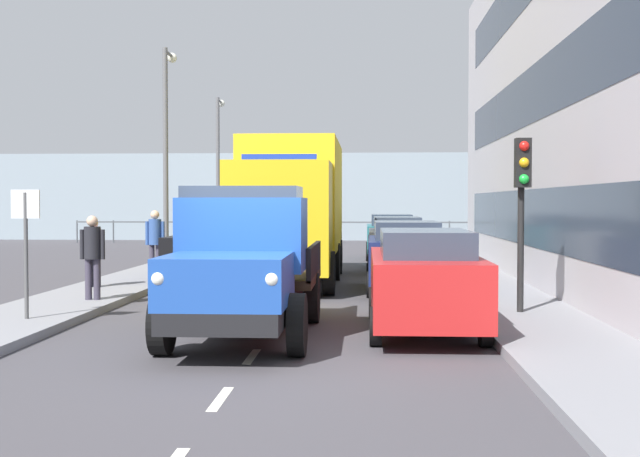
{
  "coord_description": "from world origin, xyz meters",
  "views": [
    {
      "loc": [
        -1.6,
        11.22,
        2.18
      ],
      "look_at": [
        -0.2,
        -13.46,
        1.37
      ],
      "focal_mm": 45.25,
      "sensor_mm": 36.0,
      "label": 1
    }
  ],
  "objects": [
    {
      "name": "sidewalk_left",
      "position": [
        -4.58,
        -10.32,
        0.07
      ],
      "size": [
        2.1,
        43.49,
        0.15
      ],
      "primitive_type": "cube",
      "color": "gray",
      "rests_on": "ground_plane"
    },
    {
      "name": "sea_horizon",
      "position": [
        0.0,
        -35.07,
        2.5
      ],
      "size": [
        80.0,
        0.8,
        5.0
      ],
      "primitive_type": "cube",
      "color": "#84939E",
      "rests_on": "ground_plane"
    },
    {
      "name": "truck_vintage_blue",
      "position": [
        0.33,
        -1.35,
        1.18
      ],
      "size": [
        2.17,
        5.64,
        2.43
      ],
      "color": "black",
      "rests_on": "ground_plane"
    },
    {
      "name": "car_silver_kerbside_2",
      "position": [
        -2.58,
        -14.42,
        0.9
      ],
      "size": [
        1.83,
        4.3,
        1.72
      ],
      "color": "#B7BABF",
      "rests_on": "ground_plane"
    },
    {
      "name": "car_red_kerbside_near",
      "position": [
        -2.58,
        -2.35,
        0.9
      ],
      "size": [
        1.83,
        4.59,
        1.72
      ],
      "color": "#B21E1E",
      "rests_on": "ground_plane"
    },
    {
      "name": "street_sign",
      "position": [
        4.3,
        -2.46,
        1.68
      ],
      "size": [
        0.5,
        0.07,
        2.25
      ],
      "color": "#4C4C4C",
      "rests_on": "sidewalk_right"
    },
    {
      "name": "lorry_cargo_yellow",
      "position": [
        0.41,
        -10.36,
        2.08
      ],
      "size": [
        2.58,
        8.2,
        3.87
      ],
      "color": "gold",
      "rests_on": "ground_plane"
    },
    {
      "name": "traffic_light_near",
      "position": [
        -4.47,
        -3.73,
        2.47
      ],
      "size": [
        0.28,
        0.41,
        3.2
      ],
      "color": "black",
      "rests_on": "sidewalk_left"
    },
    {
      "name": "road_centreline_markings",
      "position": [
        0.0,
        -9.49,
        0.0
      ],
      "size": [
        0.12,
        39.56,
        0.01
      ],
      "color": "silver",
      "rests_on": "ground_plane"
    },
    {
      "name": "car_teal_kerbside_3",
      "position": [
        -2.58,
        -19.76,
        0.89
      ],
      "size": [
        1.93,
        3.8,
        1.72
      ],
      "color": "#1E6670",
      "rests_on": "ground_plane"
    },
    {
      "name": "seawall_railing",
      "position": [
        -0.0,
        -31.47,
        0.92
      ],
      "size": [
        28.08,
        0.08,
        1.2
      ],
      "color": "#4C5156",
      "rests_on": "ground_plane"
    },
    {
      "name": "pedestrian_couple_a",
      "position": [
        4.89,
        -7.67,
        1.1
      ],
      "size": [
        0.53,
        0.34,
        1.63
      ],
      "color": "black",
      "rests_on": "sidewalk_right"
    },
    {
      "name": "sidewalk_right",
      "position": [
        4.58,
        -10.32,
        0.07
      ],
      "size": [
        2.1,
        43.49,
        0.15
      ],
      "primitive_type": "cube",
      "color": "gray",
      "rests_on": "ground_plane"
    },
    {
      "name": "car_grey_oppositeside_1",
      "position": [
        2.58,
        -16.92,
        0.89
      ],
      "size": [
        1.89,
        3.91,
        1.72
      ],
      "color": "slate",
      "rests_on": "ground_plane"
    },
    {
      "name": "ground_plane",
      "position": [
        0.0,
        -10.32,
        0.0
      ],
      "size": [
        80.0,
        80.0,
        0.0
      ],
      "primitive_type": "plane",
      "color": "#423F44"
    },
    {
      "name": "lamp_post_far",
      "position": [
        4.77,
        -23.39,
        4.04
      ],
      "size": [
        0.32,
        1.14,
        6.55
      ],
      "color": "#59595B",
      "rests_on": "sidewalk_right"
    },
    {
      "name": "car_navy_kerbside_1",
      "position": [
        -2.58,
        -8.41,
        0.9
      ],
      "size": [
        1.91,
        4.13,
        1.72
      ],
      "color": "navy",
      "rests_on": "ground_plane"
    },
    {
      "name": "car_black_oppositeside_0",
      "position": [
        2.58,
        -10.62,
        0.9
      ],
      "size": [
        1.94,
        4.46,
        1.72
      ],
      "color": "black",
      "rests_on": "ground_plane"
    },
    {
      "name": "pedestrian_near_railing",
      "position": [
        4.11,
        -10.32,
        1.22
      ],
      "size": [
        0.53,
        0.34,
        1.81
      ],
      "color": "#383342",
      "rests_on": "sidewalk_right"
    },
    {
      "name": "pedestrian_strolling",
      "position": [
        4.08,
        -5.21,
        1.19
      ],
      "size": [
        0.53,
        0.34,
        1.76
      ],
      "color": "#383342",
      "rests_on": "sidewalk_right"
    },
    {
      "name": "lamp_post_promenade",
      "position": [
        4.55,
        -13.45,
        4.16
      ],
      "size": [
        0.32,
        1.14,
        6.78
      ],
      "color": "#59595B",
      "rests_on": "sidewalk_right"
    }
  ]
}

